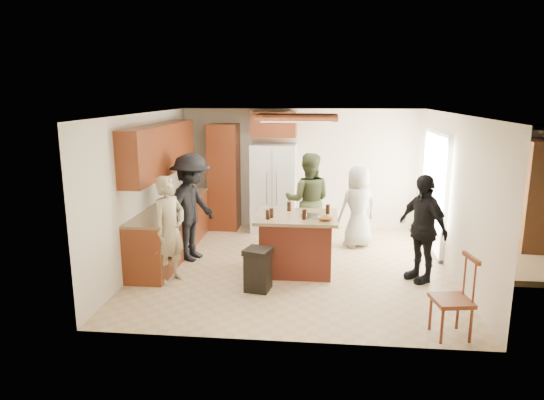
# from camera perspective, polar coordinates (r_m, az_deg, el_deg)

# --- Properties ---
(room_shell) EXTENTS (8.00, 5.20, 5.00)m
(room_shell) POSITION_cam_1_polar(r_m,az_deg,el_deg) (10.28, 28.40, 0.02)
(room_shell) COLOR tan
(room_shell) RESTS_ON ground
(person_front_left) EXTENTS (0.65, 0.73, 1.63)m
(person_front_left) POSITION_cam_1_polar(r_m,az_deg,el_deg) (7.42, -11.97, -3.45)
(person_front_left) COLOR tan
(person_front_left) RESTS_ON ground
(person_behind_left) EXTENTS (0.86, 0.53, 1.77)m
(person_behind_left) POSITION_cam_1_polar(r_m,az_deg,el_deg) (8.92, 4.27, -0.08)
(person_behind_left) COLOR #384327
(person_behind_left) RESTS_ON ground
(person_behind_right) EXTENTS (0.88, 0.76, 1.52)m
(person_behind_right) POSITION_cam_1_polar(r_m,az_deg,el_deg) (9.10, 10.09, -0.78)
(person_behind_right) COLOR gray
(person_behind_right) RESTS_ON ground
(person_side_right) EXTENTS (0.92, 1.08, 1.65)m
(person_side_right) POSITION_cam_1_polar(r_m,az_deg,el_deg) (7.66, 17.25, -3.18)
(person_side_right) COLOR black
(person_side_right) RESTS_ON ground
(person_counter) EXTENTS (0.88, 1.30, 1.84)m
(person_counter) POSITION_cam_1_polar(r_m,az_deg,el_deg) (8.33, -9.45, -0.86)
(person_counter) COLOR black
(person_counter) RESTS_ON ground
(left_cabinetry) EXTENTS (0.64, 3.00, 2.30)m
(left_cabinetry) POSITION_cam_1_polar(r_m,az_deg,el_deg) (8.65, -12.15, -0.22)
(left_cabinetry) COLOR maroon
(left_cabinetry) RESTS_ON ground
(back_wall_units) EXTENTS (1.80, 0.60, 2.45)m
(back_wall_units) POSITION_cam_1_polar(r_m,az_deg,el_deg) (10.08, -4.19, 4.27)
(back_wall_units) COLOR maroon
(back_wall_units) RESTS_ON ground
(refrigerator) EXTENTS (0.90, 0.76, 1.80)m
(refrigerator) POSITION_cam_1_polar(r_m,az_deg,el_deg) (9.98, 0.21, 1.42)
(refrigerator) COLOR white
(refrigerator) RESTS_ON ground
(kitchen_island) EXTENTS (1.28, 1.03, 0.93)m
(kitchen_island) POSITION_cam_1_polar(r_m,az_deg,el_deg) (7.77, 2.87, -5.09)
(kitchen_island) COLOR #9B3B28
(kitchen_island) RESTS_ON ground
(island_items) EXTENTS (1.05, 0.72, 0.15)m
(island_items) POSITION_cam_1_polar(r_m,az_deg,el_deg) (7.52, 4.19, -1.75)
(island_items) COLOR silver
(island_items) RESTS_ON kitchen_island
(trash_bin) EXTENTS (0.45, 0.45, 0.63)m
(trash_bin) POSITION_cam_1_polar(r_m,az_deg,el_deg) (7.10, -1.66, -8.14)
(trash_bin) COLOR black
(trash_bin) RESTS_ON ground
(spindle_chair) EXTENTS (0.48, 0.48, 0.99)m
(spindle_chair) POSITION_cam_1_polar(r_m,az_deg,el_deg) (6.15, 20.57, -10.99)
(spindle_chair) COLOR maroon
(spindle_chair) RESTS_ON ground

